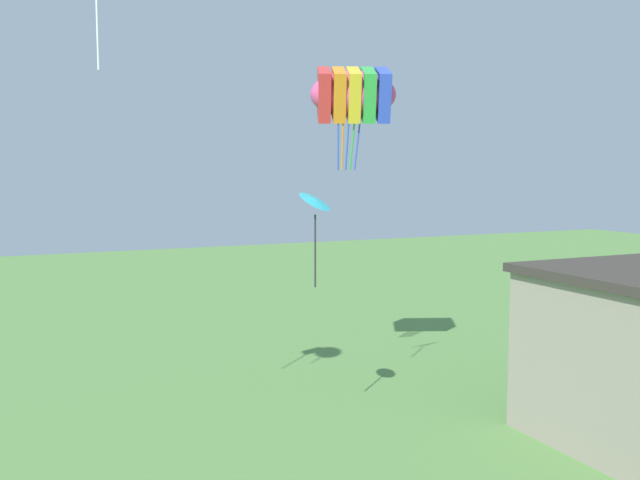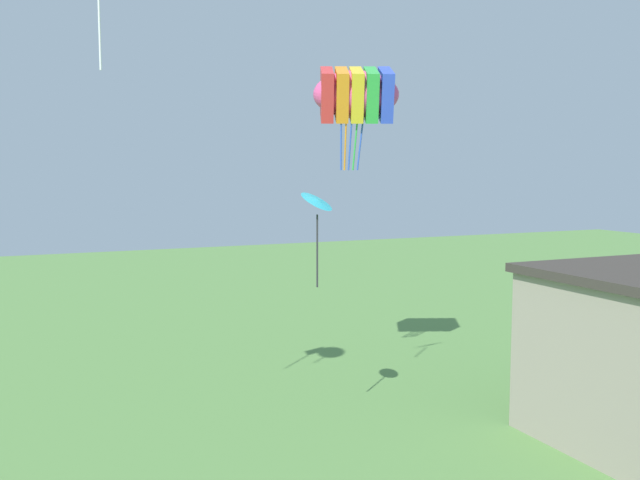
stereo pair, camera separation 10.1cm
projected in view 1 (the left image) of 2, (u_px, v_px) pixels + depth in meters
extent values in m
ellipsoid|color=#E54C8C|center=(353.00, 95.00, 23.45)|extent=(3.36, 2.87, 1.94)
cube|color=red|center=(324.00, 94.00, 23.42)|extent=(1.12, 1.98, 1.97)
cube|color=orange|center=(339.00, 94.00, 23.44)|extent=(1.12, 1.98, 1.97)
cube|color=yellow|center=(353.00, 95.00, 23.45)|extent=(1.12, 1.98, 1.97)
cube|color=green|center=(368.00, 95.00, 23.47)|extent=(1.12, 1.98, 1.97)
cube|color=blue|center=(382.00, 95.00, 23.49)|extent=(1.12, 1.98, 1.97)
cylinder|color=blue|center=(338.00, 143.00, 23.20)|extent=(0.18, 0.30, 1.77)
cylinder|color=orange|center=(343.00, 143.00, 23.22)|extent=(0.12, 0.31, 1.77)
cylinder|color=blue|center=(347.00, 143.00, 23.27)|extent=(0.05, 0.30, 1.77)
cylinder|color=green|center=(352.00, 143.00, 23.33)|extent=(0.12, 0.31, 1.77)
cylinder|color=blue|center=(358.00, 143.00, 23.40)|extent=(0.18, 0.30, 1.77)
cone|color=#2DB2C6|center=(315.00, 201.00, 18.88)|extent=(1.25, 1.24, 0.54)
cylinder|color=#2D2D33|center=(315.00, 251.00, 19.01)|extent=(0.05, 0.05, 1.95)
cylinder|color=white|center=(97.00, 16.00, 16.19)|extent=(0.05, 0.05, 2.42)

